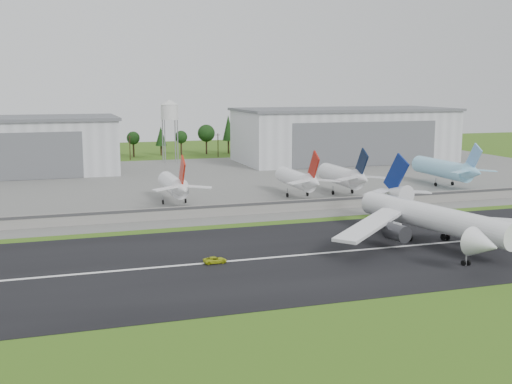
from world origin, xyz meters
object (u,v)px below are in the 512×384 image
object	(u,v)px
ground_vehicle	(215,260)
parked_jet_red_b	(299,179)
parked_jet_red_a	(175,185)
main_airliner	(433,224)
parked_jet_skyblue	(447,169)
parked_jet_navy	(345,176)

from	to	relation	value
ground_vehicle	parked_jet_red_b	size ratio (longest dim) A/B	0.15
parked_jet_red_a	parked_jet_red_b	world-z (taller)	parked_jet_red_b
main_airliner	ground_vehicle	size ratio (longest dim) A/B	12.26
main_airliner	parked_jet_red_a	world-z (taller)	main_airliner
ground_vehicle	parked_jet_red_a	distance (m)	67.42
ground_vehicle	parked_jet_skyblue	world-z (taller)	parked_jet_skyblue
parked_jet_red_a	parked_jet_red_b	bearing A→B (deg)	0.01
parked_jet_red_b	parked_jet_skyblue	distance (m)	58.87
main_airliner	parked_jet_skyblue	bearing A→B (deg)	-137.52
ground_vehicle	parked_jet_red_a	size ratio (longest dim) A/B	0.15
main_airliner	parked_jet_navy	distance (m)	67.78
parked_jet_red_b	parked_jet_skyblue	world-z (taller)	parked_jet_skyblue
ground_vehicle	parked_jet_red_a	xyz separation A→B (m)	(4.53, 67.07, 5.20)
ground_vehicle	parked_jet_red_b	world-z (taller)	parked_jet_red_b
main_airliner	parked_jet_skyblue	distance (m)	89.23
main_airliner	parked_jet_navy	world-z (taller)	main_airliner
ground_vehicle	parked_jet_navy	world-z (taller)	parked_jet_navy
parked_jet_red_a	parked_jet_red_b	distance (m)	40.42
ground_vehicle	parked_jet_skyblue	xyz separation A→B (m)	(103.60, 72.14, 5.64)
parked_jet_red_b	parked_jet_skyblue	bearing A→B (deg)	4.94
parked_jet_red_a	parked_jet_navy	size ratio (longest dim) A/B	1.00
main_airliner	parked_jet_red_a	size ratio (longest dim) A/B	1.88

